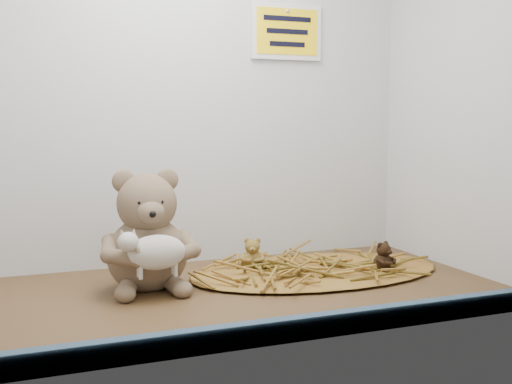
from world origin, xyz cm
name	(u,v)px	position (x,y,z in cm)	size (l,w,h in cm)	color
alcove_shell	(190,63)	(0.00, 9.00, 45.00)	(120.40, 60.20, 90.40)	#442917
front_rail	(262,333)	(0.00, -28.80, 1.80)	(119.28, 2.20, 3.60)	#344C64
straw_bed	(317,271)	(28.34, 8.53, 0.56)	(58.13, 33.75, 1.13)	olive
main_teddy	(147,230)	(-9.26, 9.33, 12.05)	(19.43, 20.51, 24.10)	#826850
toy_lamb	(157,252)	(-9.26, 0.70, 9.12)	(14.32, 8.74, 9.25)	beige
mini_teddy_tan	(252,252)	(15.45, 14.88, 4.52)	(5.47, 5.77, 6.78)	brown
mini_teddy_brown	(383,255)	(41.23, 2.18, 4.34)	(5.19, 5.48, 6.44)	black
wall_sign	(286,32)	(30.00, 29.40, 55.00)	(16.00, 1.20, 11.00)	yellow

